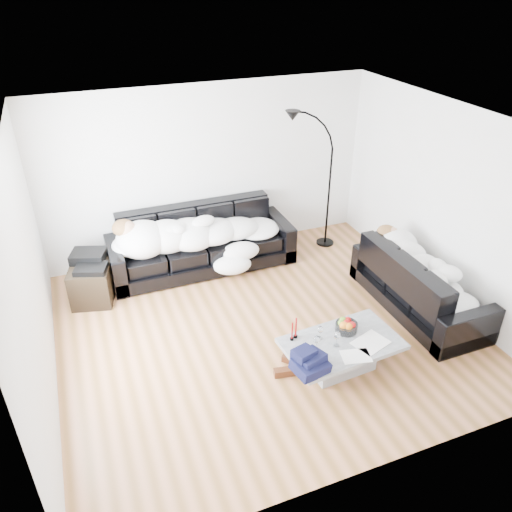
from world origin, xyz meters
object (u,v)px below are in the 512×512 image
object	(u,v)px
wine_glass_b	(317,343)
shoes	(289,366)
sofa_right	(420,282)
fruit_bowl	(347,325)
candle_right	(296,328)
coffee_table	(341,355)
sleeper_back	(202,229)
floor_lamp	(329,188)
wine_glass_a	(320,333)
stereo	(89,259)
av_cabinet	(93,280)
candle_left	(292,332)
sofa_back	(201,240)
sleeper_right	(423,267)
wine_glass_c	(337,339)

from	to	relation	value
wine_glass_b	shoes	xyz separation A→B (m)	(-0.23, 0.19, -0.42)
sofa_right	fruit_bowl	bearing A→B (deg)	109.33
fruit_bowl	candle_right	size ratio (longest dim) A/B	0.97
coffee_table	fruit_bowl	world-z (taller)	fruit_bowl
sleeper_back	floor_lamp	bearing A→B (deg)	0.09
sofa_right	sleeper_back	xyz separation A→B (m)	(-2.37, 2.03, 0.24)
wine_glass_a	candle_right	xyz separation A→B (m)	(-0.25, 0.11, 0.05)
stereo	candle_right	bearing A→B (deg)	-28.64
wine_glass_b	floor_lamp	size ratio (longest dim) A/B	0.09
sofa_right	av_cabinet	bearing A→B (deg)	65.09
shoes	coffee_table	bearing A→B (deg)	3.10
coffee_table	candle_left	size ratio (longest dim) A/B	5.54
wine_glass_a	wine_glass_b	size ratio (longest dim) A/B	0.91
sofa_back	wine_glass_a	distance (m)	2.65
sofa_back	floor_lamp	size ratio (longest dim) A/B	1.38
wine_glass_a	av_cabinet	bearing A→B (deg)	133.73
fruit_bowl	sofa_right	bearing A→B (deg)	19.33
sofa_right	shoes	size ratio (longest dim) A/B	4.75
sleeper_right	wine_glass_a	bearing A→B (deg)	106.06
stereo	floor_lamp	xyz separation A→B (m)	(3.69, 0.18, 0.40)
wine_glass_c	coffee_table	bearing A→B (deg)	17.16
sleeper_back	shoes	size ratio (longest dim) A/B	5.45
stereo	av_cabinet	bearing A→B (deg)	0.00
wine_glass_a	wine_glass_c	xyz separation A→B (m)	(0.11, -0.18, 0.01)
candle_left	wine_glass_a	bearing A→B (deg)	-16.59
wine_glass_a	av_cabinet	world-z (taller)	wine_glass_a
candle_left	shoes	distance (m)	0.45
sleeper_right	wine_glass_b	size ratio (longest dim) A/B	9.78
coffee_table	stereo	world-z (taller)	stereo
sofa_right	candle_left	world-z (taller)	sofa_right
fruit_bowl	wine_glass_b	xyz separation A→B (m)	(-0.47, -0.16, 0.01)
wine_glass_a	stereo	distance (m)	3.25
fruit_bowl	floor_lamp	distance (m)	2.80
wine_glass_b	wine_glass_c	world-z (taller)	wine_glass_c
candle_left	floor_lamp	world-z (taller)	floor_lamp
floor_lamp	candle_right	bearing A→B (deg)	-106.16
fruit_bowl	sleeper_right	bearing A→B (deg)	19.33
coffee_table	wine_glass_a	bearing A→B (deg)	144.06
av_cabinet	shoes	bearing A→B (deg)	-36.30
fruit_bowl	floor_lamp	xyz separation A→B (m)	(1.10, 2.52, 0.53)
wine_glass_b	av_cabinet	xyz separation A→B (m)	(-2.12, 2.50, -0.20)
wine_glass_c	candle_left	xyz separation A→B (m)	(-0.41, 0.27, 0.02)
candle_left	candle_right	xyz separation A→B (m)	(0.06, 0.02, 0.02)
sofa_back	av_cabinet	bearing A→B (deg)	-171.94
fruit_bowl	wine_glass_c	world-z (taller)	wine_glass_c
sleeper_back	wine_glass_b	size ratio (longest dim) A/B	13.08
shoes	candle_left	bearing A→B (deg)	66.62
coffee_table	av_cabinet	bearing A→B (deg)	134.47
sofa_back	wine_glass_b	world-z (taller)	sofa_back
sofa_back	stereo	bearing A→B (deg)	-171.94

